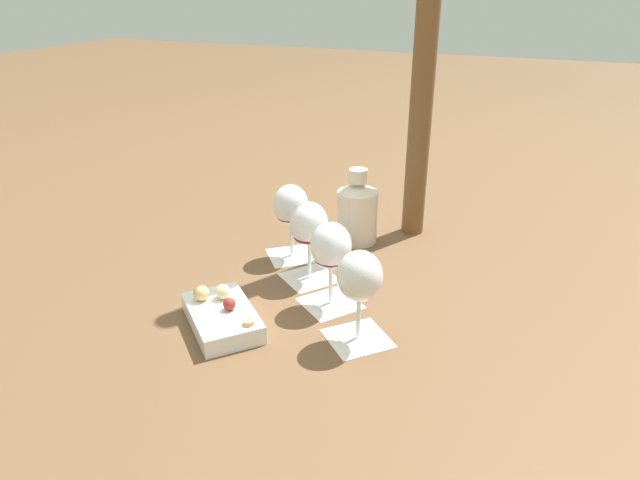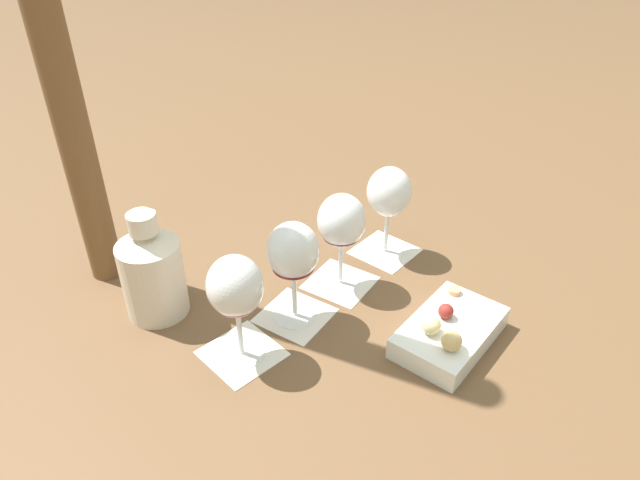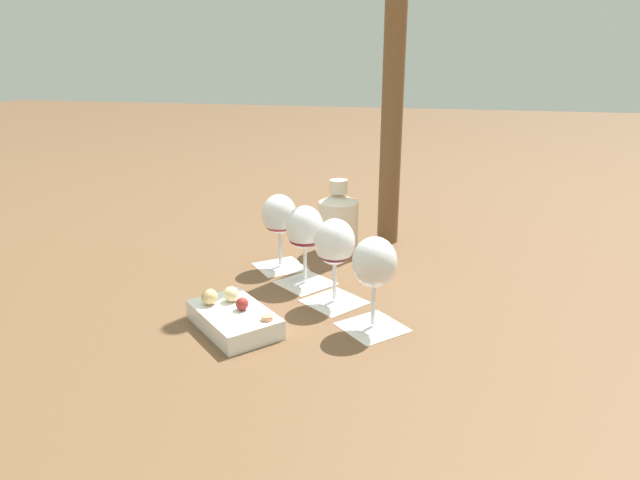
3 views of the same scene
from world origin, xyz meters
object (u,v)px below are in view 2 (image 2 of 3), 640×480
(wine_glass_3, at_px, (389,196))
(snack_dish, at_px, (449,332))
(wine_glass_1, at_px, (293,255))
(wine_glass_0, at_px, (235,291))
(ceramic_vase, at_px, (152,271))
(wine_glass_2, at_px, (341,225))

(wine_glass_3, xyz_separation_m, snack_dish, (0.06, -0.25, -0.10))
(wine_glass_1, distance_m, wine_glass_3, 0.24)
(wine_glass_0, height_order, ceramic_vase, ceramic_vase)
(wine_glass_0, distance_m, ceramic_vase, 0.18)
(wine_glass_0, distance_m, wine_glass_3, 0.36)
(wine_glass_1, bearing_deg, wine_glass_0, -135.35)
(wine_glass_1, relative_size, wine_glass_3, 1.00)
(wine_glass_2, distance_m, snack_dish, 0.24)
(wine_glass_0, relative_size, wine_glass_2, 1.00)
(wine_glass_2, distance_m, wine_glass_3, 0.13)
(ceramic_vase, distance_m, snack_dish, 0.46)
(wine_glass_1, relative_size, wine_glass_2, 1.00)
(wine_glass_0, relative_size, wine_glass_3, 1.00)
(wine_glass_1, distance_m, ceramic_vase, 0.23)
(ceramic_vase, xyz_separation_m, snack_dish, (0.45, -0.10, -0.06))
(snack_dish, bearing_deg, wine_glass_3, 102.83)
(ceramic_vase, bearing_deg, wine_glass_2, 9.73)
(wine_glass_2, distance_m, ceramic_vase, 0.31)
(ceramic_vase, bearing_deg, wine_glass_3, 19.78)
(wine_glass_0, relative_size, wine_glass_1, 1.00)
(wine_glass_0, xyz_separation_m, wine_glass_2, (0.16, 0.16, 0.00))
(wine_glass_1, height_order, wine_glass_3, same)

